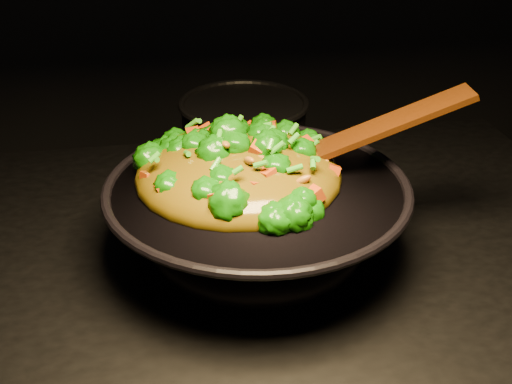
{
  "coord_description": "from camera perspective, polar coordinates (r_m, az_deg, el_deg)",
  "views": [
    {
      "loc": [
        -0.12,
        -0.75,
        1.44
      ],
      "look_at": [
        0.02,
        0.03,
        1.0
      ],
      "focal_mm": 45.0,
      "sensor_mm": 36.0,
      "label": 1
    }
  ],
  "objects": [
    {
      "name": "spatula",
      "position": [
        0.92,
        9.11,
        4.95
      ],
      "size": [
        0.31,
        0.08,
        0.13
      ],
      "primitive_type": "cube",
      "rotation": [
        0.0,
        -0.38,
        -0.11
      ],
      "color": "#311706",
      "rests_on": "wok"
    },
    {
      "name": "back_pot",
      "position": [
        1.18,
        -1.07,
        5.24
      ],
      "size": [
        0.29,
        0.29,
        0.13
      ],
      "primitive_type": "cylinder",
      "rotation": [
        0.0,
        0.0,
        -0.38
      ],
      "color": "black",
      "rests_on": "stovetop"
    },
    {
      "name": "wok",
      "position": [
        0.92,
        0.11,
        -2.65
      ],
      "size": [
        0.47,
        0.47,
        0.12
      ],
      "primitive_type": null,
      "rotation": [
        0.0,
        0.0,
        -0.13
      ],
      "color": "black",
      "rests_on": "stovetop"
    },
    {
      "name": "stir_fry",
      "position": [
        0.89,
        -1.6,
        4.16
      ],
      "size": [
        0.35,
        0.35,
        0.1
      ],
      "primitive_type": null,
      "rotation": [
        0.0,
        0.0,
        0.2
      ],
      "color": "#125A06",
      "rests_on": "wok"
    }
  ]
}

